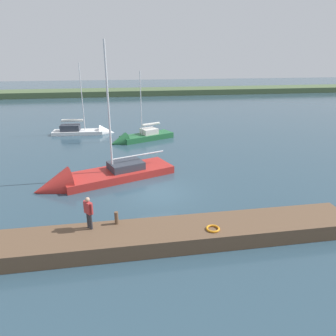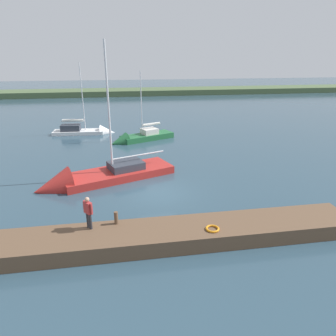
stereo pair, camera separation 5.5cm
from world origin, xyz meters
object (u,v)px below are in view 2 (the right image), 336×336
life_ring_buoy (212,229)px  person_on_dock (88,211)px  sailboat_mid_channel (88,132)px  sailboat_inner_slip (92,180)px  mooring_post_near (116,218)px  sailboat_outer_mooring (138,139)px

life_ring_buoy → person_on_dock: bearing=-10.6°
sailboat_mid_channel → sailboat_inner_slip: bearing=-81.8°
mooring_post_near → sailboat_mid_channel: bearing=-81.9°
sailboat_mid_channel → person_on_dock: sailboat_mid_channel is taller
sailboat_inner_slip → sailboat_outer_mooring: bearing=-131.0°
mooring_post_near → person_on_dock: bearing=9.6°
sailboat_mid_channel → sailboat_outer_mooring: bearing=-34.6°
sailboat_mid_channel → person_on_dock: 22.69m
life_ring_buoy → mooring_post_near: bearing=-16.0°
life_ring_buoy → sailboat_inner_slip: 10.70m
sailboat_mid_channel → person_on_dock: bearing=-82.5°
sailboat_inner_slip → person_on_dock: bearing=73.0°
mooring_post_near → sailboat_inner_slip: bearing=-76.8°
life_ring_buoy → sailboat_outer_mooring: size_ratio=0.08×
mooring_post_near → life_ring_buoy: size_ratio=0.97×
sailboat_inner_slip → sailboat_mid_channel: sailboat_inner_slip is taller
life_ring_buoy → sailboat_outer_mooring: (2.21, -19.48, -0.67)m
sailboat_inner_slip → person_on_dock: 7.77m
sailboat_outer_mooring → person_on_dock: size_ratio=4.90×
mooring_post_near → person_on_dock: size_ratio=0.39×
mooring_post_near → sailboat_inner_slip: 7.64m
sailboat_inner_slip → sailboat_outer_mooring: 11.53m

